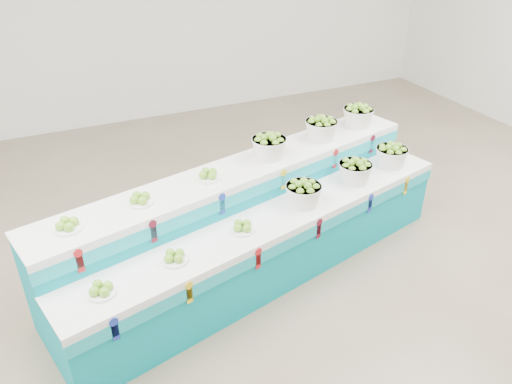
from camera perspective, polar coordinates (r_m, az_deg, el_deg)
ground at (r=4.96m, az=6.17°, el=-11.03°), size 10.00×10.00×0.00m
display_stand at (r=4.94m, az=-0.00°, el=-3.61°), size 4.30×2.06×1.02m
plate_lower_left at (r=3.96m, az=-17.09°, el=-10.37°), size 0.27×0.27×0.10m
plate_lower_mid at (r=4.14m, az=-9.19°, el=-7.17°), size 0.27×0.27×0.10m
plate_lower_right at (r=4.44m, az=-1.52°, el=-3.88°), size 0.27×0.27×0.10m
basket_lower_left at (r=4.80m, az=5.37°, el=-0.09°), size 0.42×0.42×0.25m
basket_lower_mid at (r=5.27m, az=11.10°, el=2.38°), size 0.42×0.42×0.25m
basket_lower_right at (r=5.69m, az=15.01°, el=4.06°), size 0.42×0.42×0.25m
plate_upper_left at (r=4.19m, az=-20.50°, el=-3.42°), size 0.27×0.27×0.10m
plate_upper_mid at (r=4.37m, az=-12.94°, el=-0.71°), size 0.27×0.27×0.10m
plate_upper_right at (r=4.65m, az=-5.41°, el=2.00°), size 0.27×0.27×0.10m
basket_upper_left at (r=5.00m, az=1.48°, el=5.22°), size 0.42×0.42×0.25m
basket_upper_mid at (r=5.45m, az=7.36°, el=7.19°), size 0.42×0.42×0.25m
basket_upper_right at (r=5.86m, az=11.44°, el=8.49°), size 0.42×0.42×0.25m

